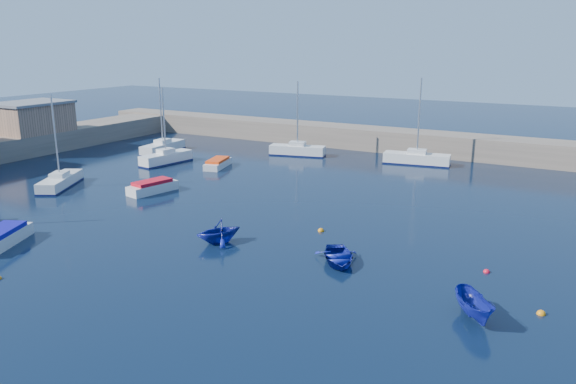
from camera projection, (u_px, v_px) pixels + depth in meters
The scene contains 17 objects.
ground at pixel (173, 304), 28.90m from camera, with size 220.00×220.00×0.00m, color black.
back_wall at pixel (425, 143), 67.37m from camera, with size 96.00×4.50×2.60m, color #706355.
brick_shed_a at pixel (32, 118), 67.83m from camera, with size 6.00×8.00×3.40m, color #967057.
sailboat_2 at pixel (60, 181), 52.01m from camera, with size 4.65×6.62×8.51m.
sailboat_3 at pixel (166, 158), 62.08m from camera, with size 2.68×6.45×8.37m.
sailboat_4 at pixel (163, 147), 68.53m from camera, with size 2.51×6.92×8.92m.
sailboat_5 at pixel (297, 150), 66.51m from camera, with size 6.76×3.29×8.66m.
sailboat_6 at pixel (417, 158), 61.71m from camera, with size 7.33×3.04×9.37m.
motorboat_0 at pixel (1, 238), 37.12m from camera, with size 3.64×5.29×1.12m.
motorboat_1 at pixel (152, 187), 50.14m from camera, with size 2.49×4.79×1.12m.
motorboat_2 at pixel (218, 163), 60.24m from camera, with size 2.74×4.81×0.94m.
dinghy_center at pixel (338, 257), 34.17m from camera, with size 2.68×3.75×0.78m, color navy.
dinghy_left at pixel (219, 231), 37.49m from camera, with size 2.70×3.13×1.65m, color navy.
dinghy_right at pixel (474, 307), 27.17m from camera, with size 1.25×3.32×1.28m, color navy.
buoy_1 at pixel (487, 272), 32.87m from camera, with size 0.39×0.39×0.39m, color red.
buoy_2 at pixel (541, 314), 27.80m from camera, with size 0.45×0.45×0.45m, color orange.
buoy_3 at pixel (321, 231), 40.00m from camera, with size 0.45×0.45×0.45m, color orange.
Camera 1 is at (18.05, -20.18, 13.07)m, focal length 35.00 mm.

